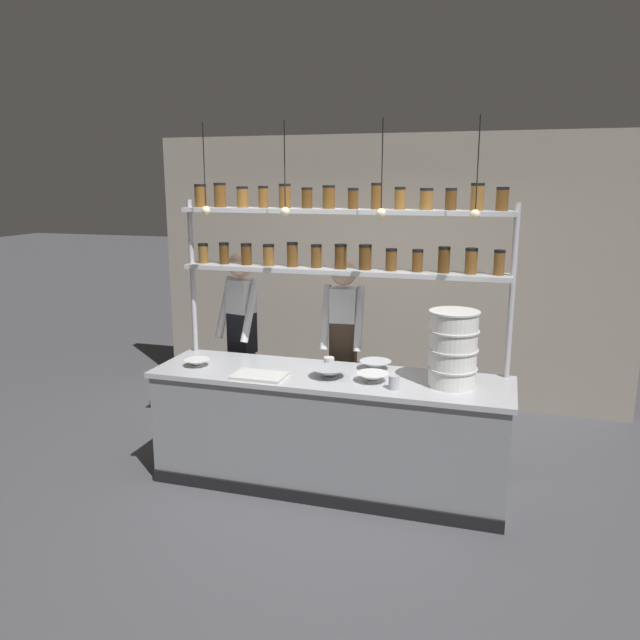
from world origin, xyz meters
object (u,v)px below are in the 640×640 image
(chef_center, at_px, (343,343))
(prep_bowl_near_left, at_px, (375,365))
(cutting_board, at_px, (259,376))
(serving_cup_by_board, at_px, (329,363))
(chef_left, at_px, (242,333))
(container_stack, at_px, (453,349))
(prep_bowl_center_back, at_px, (197,363))
(serving_cup_front, at_px, (394,382))
(prep_bowl_center_front, at_px, (373,377))
(prep_bowl_near_right, at_px, (329,373))
(spice_shelf_unit, at_px, (341,244))

(chef_center, xyz_separation_m, prep_bowl_near_left, (0.37, -0.38, -0.06))
(cutting_board, bearing_deg, prep_bowl_near_left, 29.68)
(chef_center, xyz_separation_m, serving_cup_by_board, (0.00, -0.46, -0.05))
(chef_left, height_order, cutting_board, chef_left)
(container_stack, height_order, prep_bowl_center_back, container_stack)
(cutting_board, bearing_deg, serving_cup_by_board, 40.29)
(prep_bowl_center_back, bearing_deg, serving_cup_by_board, 13.36)
(serving_cup_front, bearing_deg, cutting_board, -178.85)
(container_stack, xyz_separation_m, prep_bowl_center_back, (-2.03, -0.10, -0.25))
(container_stack, height_order, prep_bowl_center_front, container_stack)
(prep_bowl_near_left, bearing_deg, chef_left, 163.96)
(prep_bowl_center_front, relative_size, serving_cup_front, 2.39)
(container_stack, bearing_deg, cutting_board, -170.97)
(container_stack, xyz_separation_m, prep_bowl_center_front, (-0.58, -0.08, -0.25))
(prep_bowl_center_front, relative_size, prep_bowl_near_right, 0.89)
(chef_left, xyz_separation_m, serving_cup_by_board, (0.96, -0.46, -0.07))
(prep_bowl_center_front, distance_m, prep_bowl_center_back, 1.45)
(chef_center, distance_m, prep_bowl_center_back, 1.26)
(chef_left, relative_size, cutting_board, 4.43)
(chef_center, bearing_deg, prep_bowl_center_front, -64.36)
(chef_left, bearing_deg, prep_bowl_center_front, -12.04)
(prep_bowl_center_front, height_order, prep_bowl_center_back, prep_bowl_center_front)
(chef_left, bearing_deg, serving_cup_by_board, -10.90)
(prep_bowl_center_back, distance_m, serving_cup_front, 1.64)
(chef_left, relative_size, prep_bowl_center_back, 8.49)
(spice_shelf_unit, distance_m, prep_bowl_center_back, 1.51)
(container_stack, distance_m, prep_bowl_center_front, 0.63)
(container_stack, height_order, cutting_board, container_stack)
(spice_shelf_unit, xyz_separation_m, prep_bowl_center_back, (-1.09, -0.42, -0.96))
(chef_center, relative_size, serving_cup_by_board, 18.86)
(prep_bowl_center_back, bearing_deg, serving_cup_front, -3.87)
(cutting_board, bearing_deg, container_stack, 9.03)
(cutting_board, relative_size, prep_bowl_center_front, 1.64)
(chef_left, bearing_deg, prep_bowl_center_back, -81.87)
(chef_center, height_order, container_stack, chef_center)
(spice_shelf_unit, height_order, serving_cup_by_board, spice_shelf_unit)
(container_stack, distance_m, serving_cup_by_board, 1.02)
(cutting_board, xyz_separation_m, prep_bowl_center_front, (0.85, 0.15, 0.02))
(prep_bowl_near_left, xyz_separation_m, serving_cup_by_board, (-0.36, -0.08, 0.01))
(chef_center, distance_m, prep_bowl_near_right, 0.70)
(prep_bowl_center_front, bearing_deg, serving_cup_front, -35.16)
(prep_bowl_center_back, bearing_deg, chef_center, 34.39)
(spice_shelf_unit, bearing_deg, serving_cup_by_board, -104.79)
(spice_shelf_unit, distance_m, cutting_board, 1.22)
(prep_bowl_near_right, bearing_deg, serving_cup_front, -14.16)
(chef_left, relative_size, prep_bowl_center_front, 7.25)
(prep_bowl_center_back, distance_m, prep_bowl_near_right, 1.11)
(chef_left, bearing_deg, serving_cup_front, -13.09)
(chef_left, relative_size, chef_center, 1.02)
(prep_bowl_near_right, bearing_deg, chef_left, 146.12)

